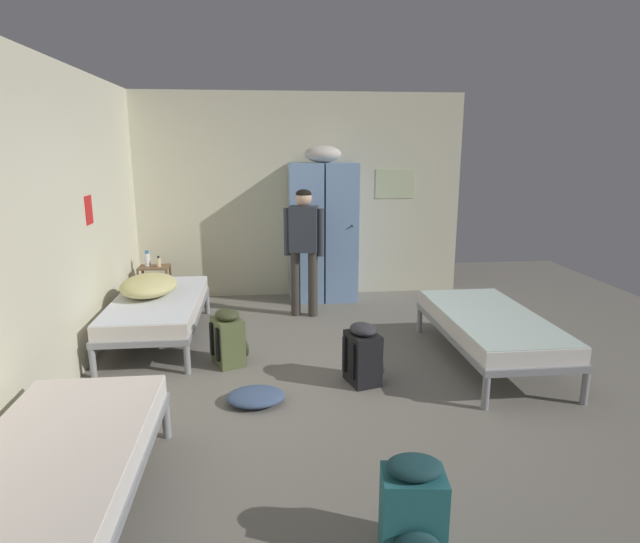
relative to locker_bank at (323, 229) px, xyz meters
name	(u,v)px	position (x,y,z in m)	size (l,w,h in m)	color
ground_plane	(324,382)	(-0.29, -2.67, -0.97)	(9.45, 9.45, 0.00)	slate
room_backdrop	(190,212)	(-1.55, -1.38, 0.42)	(4.52, 5.97, 2.77)	beige
locker_bank	(323,229)	(0.00, 0.00, 0.00)	(0.90, 0.55, 2.07)	#7A9ECC
shelf_unit	(155,283)	(-2.19, -0.26, -0.62)	(0.38, 0.30, 0.57)	brown
bed_left_front	(53,468)	(-1.94, -4.39, -0.59)	(0.90, 1.90, 0.49)	gray
bed_right	(490,325)	(1.36, -2.39, -0.59)	(0.90, 1.90, 0.49)	gray
bed_left_rear	(158,307)	(-1.94, -1.43, -0.59)	(0.90, 1.90, 0.49)	gray
bedding_heap	(149,285)	(-2.04, -1.34, -0.37)	(0.59, 0.79, 0.22)	#D1C67F
person_traveler	(304,241)	(-0.31, -0.72, -0.03)	(0.48, 0.27, 1.56)	#3D3833
water_bottle	(147,259)	(-2.27, -0.24, -0.31)	(0.08, 0.08, 0.20)	white
lotion_bottle	(159,262)	(-2.12, -0.30, -0.34)	(0.05, 0.05, 0.14)	beige
backpack_olive	(229,338)	(-1.15, -2.16, -0.71)	(0.40, 0.39, 0.55)	#566038
backpack_teal	(413,511)	(-0.07, -4.77, -0.71)	(0.35, 0.36, 0.55)	#23666B
backpack_black	(364,355)	(0.06, -2.70, -0.71)	(0.39, 0.37, 0.55)	black
clothes_pile_denim	(256,397)	(-0.89, -3.01, -0.91)	(0.48, 0.38, 0.11)	#42567A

